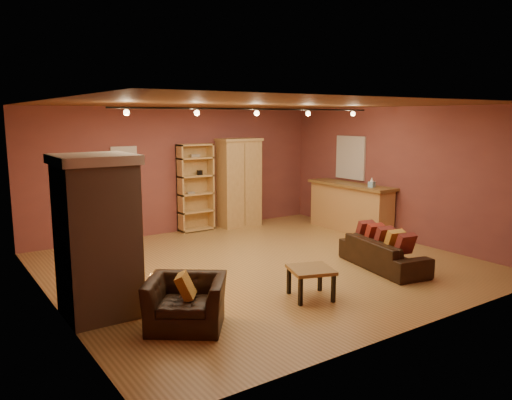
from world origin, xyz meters
TOP-DOWN VIEW (x-y plane):
  - floor at (0.00, 0.00)m, footprint 7.00×7.00m
  - ceiling at (0.00, 0.00)m, footprint 7.00×7.00m
  - back_wall at (0.00, 3.25)m, footprint 7.00×0.02m
  - left_wall at (-3.50, 0.00)m, footprint 0.02×6.50m
  - right_wall at (3.50, 0.00)m, footprint 0.02×6.50m
  - fireplace at (-3.04, -0.60)m, footprint 1.01×0.98m
  - back_window at (-1.30, 3.23)m, footprint 0.56×0.04m
  - bookcase at (0.30, 3.14)m, footprint 0.81×0.32m
  - armoire at (1.39, 2.98)m, footprint 1.03×0.59m
  - bar_counter at (3.20, 1.09)m, footprint 0.61×2.28m
  - tissue_box at (3.15, 0.42)m, footprint 0.14×0.14m
  - right_window at (3.47, 1.40)m, footprint 0.05×0.90m
  - loveseat at (1.62, -1.30)m, footprint 0.84×1.82m
  - armchair at (-2.29, -1.59)m, footprint 1.14×1.06m
  - coffee_table at (-0.36, -1.71)m, footprint 0.75×0.75m
  - track_rail at (0.00, 0.20)m, footprint 5.20×0.09m

SIDE VIEW (x-z plane):
  - floor at x=0.00m, z-range 0.00..0.00m
  - loveseat at x=1.62m, z-range -0.01..0.73m
  - coffee_table at x=-0.36m, z-range 0.16..0.61m
  - armchair at x=-2.29m, z-range 0.00..0.84m
  - bar_counter at x=3.20m, z-range 0.01..1.10m
  - bookcase at x=0.30m, z-range 0.02..2.01m
  - armoire at x=1.39m, z-range 0.01..2.10m
  - fireplace at x=-3.04m, z-range 0.00..2.12m
  - tissue_box at x=3.15m, z-range 1.07..1.29m
  - back_wall at x=0.00m, z-range 0.00..2.80m
  - left_wall at x=-3.50m, z-range 0.00..2.80m
  - right_wall at x=3.50m, z-range 0.00..2.80m
  - back_window at x=-1.30m, z-range 1.12..1.98m
  - right_window at x=3.47m, z-range 1.15..2.15m
  - track_rail at x=0.00m, z-range 2.62..2.75m
  - ceiling at x=0.00m, z-range 2.80..2.80m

